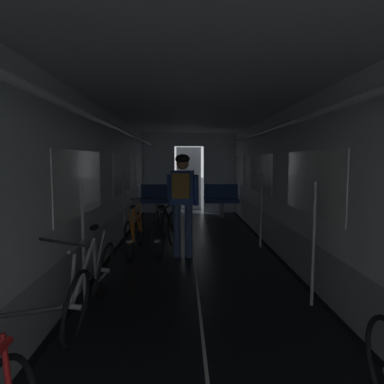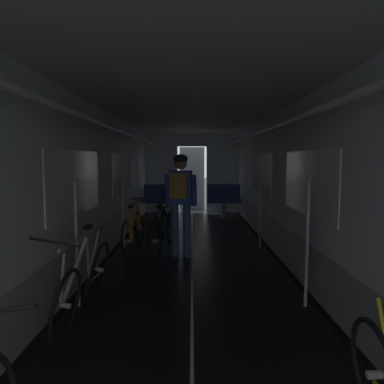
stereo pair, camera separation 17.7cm
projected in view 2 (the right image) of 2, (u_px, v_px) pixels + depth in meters
train_car_shell at (192, 156)px, 5.18m from camera, size 3.14×12.34×2.57m
bench_seat_far_left at (160, 198)px, 9.75m from camera, size 0.98×0.51×0.95m
bench_seat_far_right at (224, 198)px, 9.75m from camera, size 0.98×0.51×0.95m
bicycle_orange at (134, 232)px, 6.01m from camera, size 0.44×1.69×0.95m
bicycle_silver at (84, 280)px, 3.60m from camera, size 0.44×1.69×0.96m
person_cyclist_aisle at (180, 194)px, 5.69m from camera, size 0.55×0.42×1.73m
bicycle_black_in_aisle at (164, 232)px, 6.02m from camera, size 0.57×1.67×0.94m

